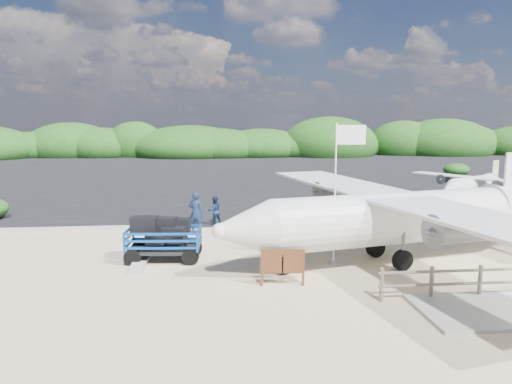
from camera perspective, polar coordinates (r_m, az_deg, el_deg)
ground at (r=18.04m, az=0.50°, el=-7.90°), size 160.00×160.00×0.00m
asphalt_apron at (r=47.51m, az=-3.36°, el=2.42°), size 90.00×50.00×0.04m
lagoon at (r=20.66m, az=-25.85°, el=-6.63°), size 9.00×7.00×0.40m
walkway_pad at (r=14.34m, az=26.46°, el=-13.28°), size 3.50×2.50×0.10m
vegetation_band at (r=72.40m, az=-4.16°, el=4.54°), size 124.00×8.00×4.40m
fence at (r=15.38m, az=26.07°, el=-11.77°), size 6.40×2.00×1.10m
baggage_cart at (r=17.73m, az=-11.35°, el=-8.37°), size 3.05×1.89×1.47m
flagpole at (r=17.24m, az=9.61°, el=-8.81°), size 1.08×0.57×5.15m
signboard at (r=14.84m, az=3.32°, el=-11.61°), size 1.50×0.27×1.23m
crew_a at (r=21.67m, az=-7.52°, el=-2.51°), size 0.82×0.67×1.94m
crew_b at (r=23.11m, az=-5.21°, el=-2.34°), size 0.89×0.80×1.49m
aircraft_large at (r=39.88m, az=10.74°, el=1.09°), size 20.06×20.06×5.06m
aircraft_small at (r=50.85m, az=-16.57°, el=2.48°), size 9.53×9.53×2.51m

